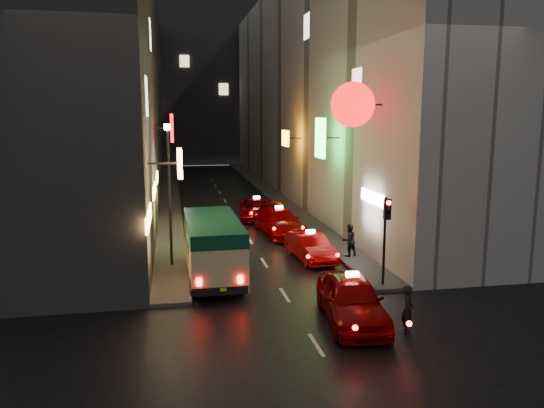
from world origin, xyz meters
TOP-DOWN VIEW (x-y plane):
  - building_left at (-8.00, 33.99)m, footprint 7.45×52.28m
  - building_right at (8.00, 33.99)m, footprint 8.29×52.00m
  - building_far at (0.00, 66.00)m, footprint 30.00×10.00m
  - sidewalk_left at (-4.25, 34.00)m, footprint 1.50×52.00m
  - sidewalk_right at (4.25, 34.00)m, footprint 1.50×52.00m
  - minibus at (-2.51, 10.86)m, footprint 2.17×6.01m
  - taxi_near at (1.61, 5.49)m, footprint 2.91×5.91m
  - taxi_second at (2.22, 13.09)m, footprint 2.42×4.86m
  - taxi_third at (1.85, 18.63)m, footprint 2.72×5.65m
  - taxi_far at (1.33, 23.43)m, footprint 2.56×5.05m
  - pedestrian_crossing at (3.06, 4.36)m, footprint 0.55×0.67m
  - pedestrian_sidewalk at (4.05, 12.87)m, footprint 0.75×0.59m
  - traffic_light at (4.00, 8.47)m, footprint 0.26×0.43m
  - lamp_post at (-4.20, 13.00)m, footprint 0.28×0.28m

SIDE VIEW (x-z plane):
  - sidewalk_left at x=-4.25m, z-range 0.00..0.15m
  - sidewalk_right at x=4.25m, z-range 0.00..0.15m
  - taxi_second at x=2.22m, z-range -0.08..1.57m
  - taxi_far at x=1.33m, z-range -0.08..1.63m
  - pedestrian_crossing at x=3.06m, z-range 0.00..1.74m
  - taxi_third at x=1.85m, z-range -0.08..1.83m
  - taxi_near at x=1.61m, z-range -0.08..1.90m
  - pedestrian_sidewalk at x=4.05m, z-range 0.15..1.90m
  - minibus at x=-2.51m, z-range 0.34..2.91m
  - traffic_light at x=4.00m, z-range 0.94..4.44m
  - lamp_post at x=-4.20m, z-range 0.61..6.84m
  - building_left at x=-8.00m, z-range 0.00..18.00m
  - building_right at x=8.00m, z-range 0.00..18.00m
  - building_far at x=0.00m, z-range 0.00..22.00m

